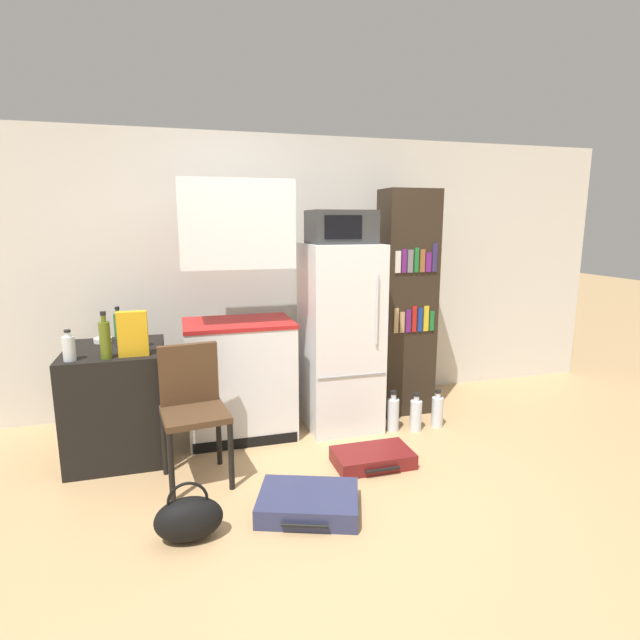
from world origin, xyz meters
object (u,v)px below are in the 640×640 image
at_px(bookshelf, 406,304).
at_px(chair, 192,400).
at_px(bottle_clear_short, 69,348).
at_px(handbag, 189,518).
at_px(cereal_box, 133,334).
at_px(suitcase_small_flat, 373,458).
at_px(water_bottle_middle, 437,411).
at_px(bottle_olive_oil, 105,339).
at_px(suitcase_large_flat, 308,503).
at_px(refrigerator, 340,337).
at_px(water_bottle_front, 393,414).
at_px(kitchen_hutch, 238,324).
at_px(side_table, 118,401).
at_px(bottle_milk_white, 139,336).
at_px(microwave, 341,227).
at_px(bowl, 103,340).
at_px(water_bottle_back, 416,415).
at_px(bottle_green_tall, 118,325).

height_order(bookshelf, chair, bookshelf).
distance_m(bookshelf, bottle_clear_short, 2.64).
height_order(bottle_clear_short, handbag, bottle_clear_short).
distance_m(cereal_box, suitcase_small_flat, 1.84).
height_order(bottle_clear_short, water_bottle_middle, bottle_clear_short).
relative_size(bottle_olive_oil, water_bottle_middle, 0.98).
bearing_deg(bottle_clear_short, suitcase_large_flat, -32.21).
relative_size(bottle_olive_oil, chair, 0.35).
distance_m(bottle_olive_oil, suitcase_small_flat, 1.97).
height_order(cereal_box, suitcase_small_flat, cereal_box).
bearing_deg(refrigerator, water_bottle_front, -34.05).
distance_m(suitcase_large_flat, water_bottle_middle, 1.62).
bearing_deg(refrigerator, kitchen_hutch, 177.93).
xyz_separation_m(suitcase_small_flat, handbag, (-1.25, -0.51, 0.07)).
bearing_deg(chair, side_table, 128.33).
height_order(kitchen_hutch, bottle_milk_white, kitchen_hutch).
distance_m(suitcase_large_flat, handbag, 0.68).
bearing_deg(refrigerator, bottle_olive_oil, -168.81).
xyz_separation_m(handbag, water_bottle_middle, (2.02, 0.98, 0.01)).
relative_size(cereal_box, suitcase_small_flat, 0.55).
xyz_separation_m(kitchen_hutch, suitcase_large_flat, (0.23, -1.22, -0.84)).
bearing_deg(kitchen_hutch, chair, -122.66).
relative_size(refrigerator, bottle_clear_short, 7.37).
distance_m(kitchen_hutch, chair, 0.80).
height_order(refrigerator, microwave, microwave).
bearing_deg(suitcase_small_flat, bowl, 153.77).
distance_m(kitchen_hutch, water_bottle_back, 1.60).
xyz_separation_m(side_table, water_bottle_back, (2.26, -0.24, -0.26)).
height_order(kitchen_hutch, cereal_box, kitchen_hutch).
bearing_deg(suitcase_large_flat, bottle_green_tall, 147.56).
relative_size(bottle_milk_white, suitcase_large_flat, 0.28).
bearing_deg(bottle_milk_white, handbag, -77.09).
bearing_deg(refrigerator, bottle_clear_short, -170.21).
distance_m(cereal_box, water_bottle_front, 2.09).
height_order(bowl, water_bottle_middle, bowl).
bearing_deg(bookshelf, water_bottle_middle, -76.12).
distance_m(bottle_milk_white, cereal_box, 0.25).
bearing_deg(suitcase_small_flat, handbag, -157.67).
relative_size(handbag, water_bottle_front, 1.07).
bearing_deg(bottle_green_tall, water_bottle_front, -13.84).
xyz_separation_m(handbag, water_bottle_back, (1.81, 0.96, 0.01)).
xyz_separation_m(bottle_clear_short, suitcase_small_flat, (1.94, -0.42, -0.83)).
height_order(bowl, water_bottle_back, bowl).
height_order(bottle_olive_oil, bottle_clear_short, bottle_olive_oil).
xyz_separation_m(bottle_milk_white, bottle_clear_short, (-0.41, -0.26, 0.00)).
bearing_deg(side_table, suitcase_large_flat, -44.96).
xyz_separation_m(side_table, bottle_clear_short, (-0.23, -0.27, 0.48)).
xyz_separation_m(bookshelf, handbag, (-1.91, -1.41, -0.84)).
distance_m(side_table, bottle_clear_short, 0.60).
xyz_separation_m(bottle_clear_short, chair, (0.74, -0.23, -0.35)).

